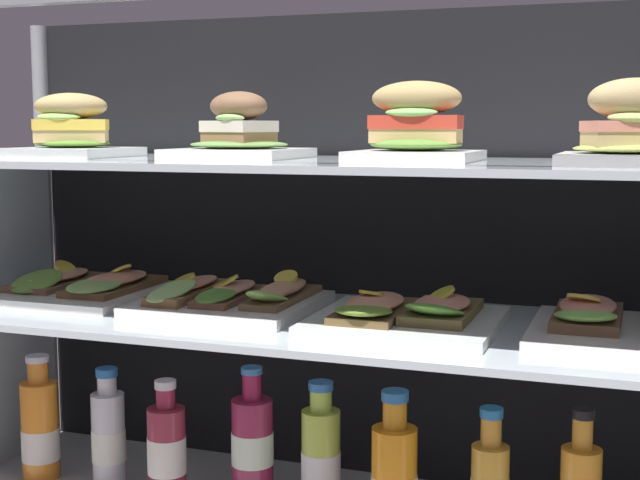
{
  "coord_description": "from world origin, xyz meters",
  "views": [
    {
      "loc": [
        0.47,
        -1.31,
        0.66
      ],
      "look_at": [
        0.0,
        0.0,
        0.49
      ],
      "focal_mm": 50.89,
      "sensor_mm": 36.0,
      "label": 1
    }
  ],
  "objects_px": {
    "open_sandwich_tray_left_of_center": "(230,298)",
    "plated_roll_sandwich_mid_left": "(636,134)",
    "juice_bottle_front_right_end": "(167,451)",
    "juice_bottle_back_left": "(321,459)",
    "open_sandwich_tray_center": "(80,287)",
    "open_sandwich_tray_mid_right": "(406,315)",
    "open_sandwich_tray_near_left_corner": "(629,325)",
    "plated_roll_sandwich_mid_right": "(416,131)",
    "juice_bottle_front_middle": "(109,437)",
    "juice_bottle_front_second": "(252,448)",
    "plated_roll_sandwich_far_left": "(239,136)",
    "plated_roll_sandwich_near_left_corner": "(72,133)",
    "juice_bottle_back_right": "(41,429)",
    "juice_bottle_tucked_behind": "(394,479)"
  },
  "relations": [
    {
      "from": "plated_roll_sandwich_far_left",
      "to": "juice_bottle_tucked_behind",
      "type": "relative_size",
      "value": 0.86
    },
    {
      "from": "juice_bottle_front_right_end",
      "to": "juice_bottle_back_left",
      "type": "relative_size",
      "value": 0.94
    },
    {
      "from": "plated_roll_sandwich_near_left_corner",
      "to": "open_sandwich_tray_mid_right",
      "type": "xyz_separation_m",
      "value": [
        0.59,
        -0.02,
        -0.27
      ]
    },
    {
      "from": "juice_bottle_front_right_end",
      "to": "plated_roll_sandwich_near_left_corner",
      "type": "bearing_deg",
      "value": 176.25
    },
    {
      "from": "plated_roll_sandwich_mid_right",
      "to": "open_sandwich_tray_mid_right",
      "type": "relative_size",
      "value": 0.66
    },
    {
      "from": "juice_bottle_tucked_behind",
      "to": "plated_roll_sandwich_mid_left",
      "type": "bearing_deg",
      "value": -3.68
    },
    {
      "from": "open_sandwich_tray_mid_right",
      "to": "open_sandwich_tray_near_left_corner",
      "type": "relative_size",
      "value": 1.0
    },
    {
      "from": "plated_roll_sandwich_mid_right",
      "to": "open_sandwich_tray_near_left_corner",
      "type": "distance_m",
      "value": 0.41
    },
    {
      "from": "open_sandwich_tray_near_left_corner",
      "to": "juice_bottle_back_right",
      "type": "height_order",
      "value": "open_sandwich_tray_near_left_corner"
    },
    {
      "from": "open_sandwich_tray_near_left_corner",
      "to": "juice_bottle_front_second",
      "type": "bearing_deg",
      "value": -179.92
    },
    {
      "from": "juice_bottle_front_right_end",
      "to": "juice_bottle_back_left",
      "type": "xyz_separation_m",
      "value": [
        0.26,
        0.03,
        0.01
      ]
    },
    {
      "from": "open_sandwich_tray_near_left_corner",
      "to": "juice_bottle_front_second",
      "type": "relative_size",
      "value": 1.16
    },
    {
      "from": "juice_bottle_front_middle",
      "to": "juice_bottle_front_right_end",
      "type": "xyz_separation_m",
      "value": [
        0.13,
        -0.02,
        -0.0
      ]
    },
    {
      "from": "plated_roll_sandwich_mid_left",
      "to": "juice_bottle_front_middle",
      "type": "xyz_separation_m",
      "value": [
        -0.86,
        0.05,
        -0.53
      ]
    },
    {
      "from": "plated_roll_sandwich_mid_right",
      "to": "open_sandwich_tray_left_of_center",
      "type": "xyz_separation_m",
      "value": [
        -0.31,
        -0.0,
        -0.27
      ]
    },
    {
      "from": "juice_bottle_back_right",
      "to": "juice_bottle_tucked_behind",
      "type": "height_order",
      "value": "juice_bottle_tucked_behind"
    },
    {
      "from": "open_sandwich_tray_left_of_center",
      "to": "open_sandwich_tray_mid_right",
      "type": "relative_size",
      "value": 1.0
    },
    {
      "from": "juice_bottle_back_right",
      "to": "juice_bottle_front_middle",
      "type": "height_order",
      "value": "juice_bottle_back_right"
    },
    {
      "from": "plated_roll_sandwich_near_left_corner",
      "to": "juice_bottle_back_right",
      "type": "height_order",
      "value": "plated_roll_sandwich_near_left_corner"
    },
    {
      "from": "open_sandwich_tray_near_left_corner",
      "to": "juice_bottle_front_right_end",
      "type": "bearing_deg",
      "value": -177.42
    },
    {
      "from": "juice_bottle_tucked_behind",
      "to": "juice_bottle_back_left",
      "type": "bearing_deg",
      "value": 164.74
    },
    {
      "from": "open_sandwich_tray_near_left_corner",
      "to": "plated_roll_sandwich_mid_right",
      "type": "bearing_deg",
      "value": -178.58
    },
    {
      "from": "open_sandwich_tray_near_left_corner",
      "to": "juice_bottle_back_left",
      "type": "xyz_separation_m",
      "value": [
        -0.46,
        0.0,
        -0.26
      ]
    },
    {
      "from": "plated_roll_sandwich_mid_left",
      "to": "juice_bottle_back_right",
      "type": "height_order",
      "value": "plated_roll_sandwich_mid_left"
    },
    {
      "from": "plated_roll_sandwich_near_left_corner",
      "to": "open_sandwich_tray_mid_right",
      "type": "relative_size",
      "value": 0.67
    },
    {
      "from": "open_sandwich_tray_left_of_center",
      "to": "plated_roll_sandwich_mid_left",
      "type": "bearing_deg",
      "value": -4.05
    },
    {
      "from": "open_sandwich_tray_center",
      "to": "open_sandwich_tray_mid_right",
      "type": "bearing_deg",
      "value": -4.36
    },
    {
      "from": "juice_bottle_back_right",
      "to": "plated_roll_sandwich_mid_left",
      "type": "bearing_deg",
      "value": -2.11
    },
    {
      "from": "open_sandwich_tray_near_left_corner",
      "to": "plated_roll_sandwich_far_left",
      "type": "bearing_deg",
      "value": 178.95
    },
    {
      "from": "plated_roll_sandwich_far_left",
      "to": "plated_roll_sandwich_mid_right",
      "type": "distance_m",
      "value": 0.3
    },
    {
      "from": "juice_bottle_front_right_end",
      "to": "open_sandwich_tray_mid_right",
      "type": "bearing_deg",
      "value": -1.15
    },
    {
      "from": "plated_roll_sandwich_near_left_corner",
      "to": "juice_bottle_front_right_end",
      "type": "bearing_deg",
      "value": -3.75
    },
    {
      "from": "open_sandwich_tray_center",
      "to": "open_sandwich_tray_mid_right",
      "type": "height_order",
      "value": "open_sandwich_tray_mid_right"
    },
    {
      "from": "open_sandwich_tray_mid_right",
      "to": "juice_bottle_back_right",
      "type": "height_order",
      "value": "open_sandwich_tray_mid_right"
    },
    {
      "from": "plated_roll_sandwich_mid_right",
      "to": "open_sandwich_tray_left_of_center",
      "type": "relative_size",
      "value": 0.66
    },
    {
      "from": "juice_bottle_front_middle",
      "to": "juice_bottle_back_left",
      "type": "bearing_deg",
      "value": 1.78
    },
    {
      "from": "plated_roll_sandwich_near_left_corner",
      "to": "juice_bottle_front_second",
      "type": "relative_size",
      "value": 0.77
    },
    {
      "from": "open_sandwich_tray_center",
      "to": "open_sandwich_tray_left_of_center",
      "type": "bearing_deg",
      "value": -3.18
    },
    {
      "from": "open_sandwich_tray_center",
      "to": "juice_bottle_back_left",
      "type": "relative_size",
      "value": 1.23
    },
    {
      "from": "plated_roll_sandwich_mid_left",
      "to": "open_sandwich_tray_left_of_center",
      "type": "bearing_deg",
      "value": 175.95
    },
    {
      "from": "open_sandwich_tray_left_of_center",
      "to": "juice_bottle_back_right",
      "type": "relative_size",
      "value": 1.21
    },
    {
      "from": "juice_bottle_front_second",
      "to": "juice_bottle_back_right",
      "type": "bearing_deg",
      "value": -177.44
    },
    {
      "from": "open_sandwich_tray_near_left_corner",
      "to": "juice_bottle_back_right",
      "type": "bearing_deg",
      "value": -178.9
    },
    {
      "from": "open_sandwich_tray_left_of_center",
      "to": "juice_bottle_back_left",
      "type": "height_order",
      "value": "open_sandwich_tray_left_of_center"
    },
    {
      "from": "open_sandwich_tray_mid_right",
      "to": "open_sandwich_tray_near_left_corner",
      "type": "height_order",
      "value": "open_sandwich_tray_near_left_corner"
    },
    {
      "from": "plated_roll_sandwich_mid_left",
      "to": "juice_bottle_back_right",
      "type": "xyz_separation_m",
      "value": [
        -0.99,
        0.04,
        -0.53
      ]
    },
    {
      "from": "open_sandwich_tray_left_of_center",
      "to": "juice_bottle_tucked_behind",
      "type": "height_order",
      "value": "open_sandwich_tray_left_of_center"
    },
    {
      "from": "plated_roll_sandwich_near_left_corner",
      "to": "juice_bottle_tucked_behind",
      "type": "distance_m",
      "value": 0.78
    },
    {
      "from": "open_sandwich_tray_near_left_corner",
      "to": "juice_bottle_tucked_behind",
      "type": "height_order",
      "value": "open_sandwich_tray_near_left_corner"
    },
    {
      "from": "plated_roll_sandwich_near_left_corner",
      "to": "juice_bottle_tucked_behind",
      "type": "xyz_separation_m",
      "value": [
        0.57,
        -0.01,
        -0.53
      ]
    }
  ]
}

